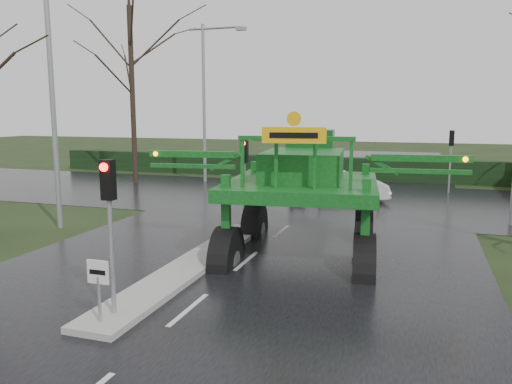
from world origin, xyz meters
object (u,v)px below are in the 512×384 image
(keep_left_sign, at_px, (98,281))
(crop_sprayer, at_px, (228,174))
(traffic_signal_far, at_px, (451,147))
(street_light_left_near, at_px, (57,72))
(traffic_signal_mid, at_px, (244,165))
(traffic_signal_near, at_px, (109,204))
(street_light_left_far, at_px, (208,89))
(white_sedan, at_px, (338,202))

(keep_left_sign, relative_size, crop_sprayer, 0.13)
(traffic_signal_far, xyz_separation_m, crop_sprayer, (-7.03, -16.11, 0.08))
(traffic_signal_far, bearing_deg, street_light_left_near, 43.63)
(keep_left_sign, height_order, street_light_left_near, street_light_left_near)
(traffic_signal_mid, height_order, crop_sprayer, crop_sprayer)
(traffic_signal_near, bearing_deg, street_light_left_far, 108.17)
(traffic_signal_mid, bearing_deg, crop_sprayer, -77.90)
(crop_sprayer, distance_m, white_sedan, 11.78)
(traffic_signal_near, xyz_separation_m, street_light_left_near, (-6.89, 7.01, 3.40))
(traffic_signal_far, relative_size, crop_sprayer, 0.35)
(traffic_signal_mid, distance_m, crop_sprayer, 3.68)
(keep_left_sign, bearing_deg, traffic_signal_near, 90.00)
(keep_left_sign, xyz_separation_m, street_light_left_near, (-6.89, 7.50, 4.93))
(traffic_signal_near, height_order, traffic_signal_far, same)
(crop_sprayer, bearing_deg, keep_left_sign, -104.49)
(traffic_signal_far, xyz_separation_m, street_light_left_far, (-14.69, -0.01, 3.40))
(traffic_signal_near, xyz_separation_m, white_sedan, (2.31, 16.28, -2.59))
(keep_left_sign, distance_m, traffic_signal_mid, 9.12)
(traffic_signal_mid, xyz_separation_m, street_light_left_near, (-6.89, -1.49, 3.40))
(keep_left_sign, relative_size, traffic_signal_mid, 0.38)
(white_sedan, bearing_deg, traffic_signal_near, 151.77)
(traffic_signal_mid, bearing_deg, keep_left_sign, -90.00)
(traffic_signal_far, distance_m, white_sedan, 7.70)
(keep_left_sign, height_order, traffic_signal_mid, traffic_signal_mid)
(traffic_signal_mid, distance_m, traffic_signal_far, 14.75)
(traffic_signal_near, bearing_deg, street_light_left_near, 134.53)
(keep_left_sign, xyz_separation_m, crop_sprayer, (0.77, 5.40, 1.61))
(traffic_signal_near, relative_size, traffic_signal_mid, 1.00)
(traffic_signal_near, xyz_separation_m, traffic_signal_mid, (0.00, 8.50, 0.00))
(traffic_signal_near, distance_m, crop_sprayer, 4.97)
(traffic_signal_near, bearing_deg, keep_left_sign, -90.00)
(traffic_signal_near, bearing_deg, white_sedan, 81.94)
(traffic_signal_near, height_order, crop_sprayer, crop_sprayer)
(street_light_left_far, height_order, crop_sprayer, street_light_left_far)
(keep_left_sign, relative_size, traffic_signal_near, 0.38)
(crop_sprayer, bearing_deg, street_light_left_near, 158.29)
(keep_left_sign, bearing_deg, street_light_left_far, 107.78)
(street_light_left_far, relative_size, white_sedan, 2.01)
(street_light_left_far, xyz_separation_m, white_sedan, (9.20, -4.73, -5.99))
(keep_left_sign, xyz_separation_m, white_sedan, (2.31, 16.77, -1.06))
(traffic_signal_near, bearing_deg, traffic_signal_mid, 90.00)
(traffic_signal_far, distance_m, street_light_left_far, 15.08)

